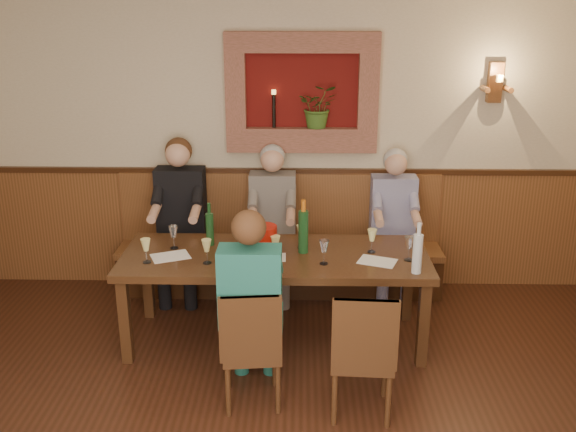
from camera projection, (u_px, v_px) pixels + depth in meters
name	position (u px, v px, depth m)	size (l,w,h in m)	color
room_shell	(257.00, 176.00, 2.91)	(6.04, 6.04, 2.82)	beige
wainscoting	(261.00, 418.00, 3.33)	(6.02, 6.02, 1.15)	brown
wall_niche	(306.00, 98.00, 5.72)	(1.36, 0.30, 1.06)	#5D100D
wall_sconce	(495.00, 83.00, 5.62)	(0.25, 0.20, 0.35)	brown
dining_table	(275.00, 263.00, 5.05)	(2.40, 0.90, 0.75)	#3A1E11
bench	(280.00, 258.00, 6.06)	(3.00, 0.45, 1.11)	#381E0F
chair_near_left	(252.00, 369.00, 4.37)	(0.43, 0.43, 0.88)	#3A1E11
chair_near_right	(361.00, 377.00, 4.26)	(0.43, 0.43, 0.91)	#3A1E11
person_bench_left	(181.00, 233.00, 5.88)	(0.44, 0.54, 1.48)	black
person_bench_mid	(273.00, 236.00, 5.87)	(0.42, 0.51, 1.42)	#534F4C
person_bench_right	(393.00, 238.00, 5.86)	(0.40, 0.50, 1.39)	navy
person_chair_front	(252.00, 321.00, 4.35)	(0.41, 0.50, 1.40)	#1C5E63
spittoon_bucket	(264.00, 241.00, 4.97)	(0.21, 0.21, 0.24)	#B8170B
wine_bottle_green_a	(303.00, 231.00, 5.01)	(0.10, 0.10, 0.43)	#19471E
wine_bottle_green_b	(210.00, 228.00, 5.17)	(0.07, 0.07, 0.36)	#19471E
water_bottle	(417.00, 253.00, 4.64)	(0.09, 0.09, 0.39)	silver
tasting_sheet_a	(170.00, 256.00, 4.98)	(0.29, 0.20, 0.00)	white
tasting_sheet_b	(270.00, 257.00, 4.96)	(0.24, 0.17, 0.00)	white
tasting_sheet_c	(377.00, 261.00, 4.89)	(0.28, 0.20, 0.00)	white
tasting_sheet_d	(245.00, 268.00, 4.77)	(0.30, 0.22, 0.00)	white
wine_glass_0	(146.00, 251.00, 4.84)	(0.08, 0.08, 0.19)	#EEEC8E
wine_glass_1	(246.00, 255.00, 4.75)	(0.08, 0.08, 0.19)	#EEEC8E
wine_glass_2	(324.00, 252.00, 4.81)	(0.08, 0.08, 0.19)	white
wine_glass_3	(372.00, 241.00, 5.04)	(0.08, 0.08, 0.19)	#EEEC8E
wine_glass_4	(301.00, 237.00, 5.13)	(0.08, 0.08, 0.19)	#EEEC8E
wine_glass_5	(409.00, 249.00, 4.88)	(0.08, 0.08, 0.19)	white
wine_glass_6	(207.00, 251.00, 4.82)	(0.08, 0.08, 0.19)	#EEEC8E
wine_glass_7	(275.00, 248.00, 4.90)	(0.08, 0.08, 0.19)	#EEEC8E
wine_glass_8	(240.00, 240.00, 5.04)	(0.08, 0.08, 0.19)	white
wine_glass_9	(174.00, 237.00, 5.11)	(0.08, 0.08, 0.19)	white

